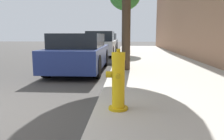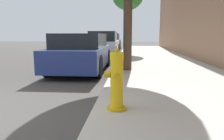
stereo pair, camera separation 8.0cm
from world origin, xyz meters
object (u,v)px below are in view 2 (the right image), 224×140
(fire_hydrant, at_px, (117,82))
(parked_car_far, at_px, (110,42))
(parked_car_near, at_px, (82,53))
(parked_car_mid, at_px, (104,44))

(fire_hydrant, bearing_deg, parked_car_far, 95.34)
(parked_car_near, bearing_deg, fire_hydrant, -71.12)
(parked_car_near, height_order, parked_car_far, parked_car_far)
(parked_car_near, relative_size, parked_car_far, 1.03)
(parked_car_far, bearing_deg, fire_hydrant, -84.66)
(fire_hydrant, height_order, parked_car_mid, parked_car_mid)
(parked_car_near, xyz_separation_m, parked_car_mid, (0.07, 6.14, 0.06))
(fire_hydrant, xyz_separation_m, parked_car_far, (-1.47, 15.72, 0.11))
(parked_car_near, relative_size, parked_car_mid, 0.91)
(parked_car_near, xyz_separation_m, parked_car_far, (0.01, 11.41, 0.03))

